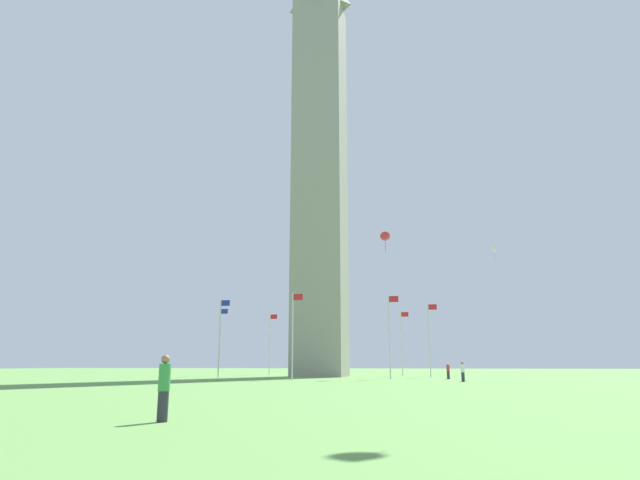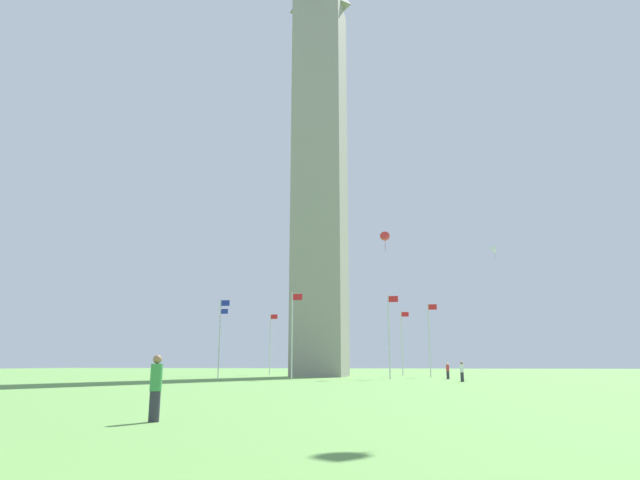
# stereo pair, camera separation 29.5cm
# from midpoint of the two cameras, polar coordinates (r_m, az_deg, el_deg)

# --- Properties ---
(ground_plane) EXTENTS (260.00, 260.00, 0.00)m
(ground_plane) POSITION_cam_midpoint_polar(r_m,az_deg,el_deg) (69.58, -0.13, -13.89)
(ground_plane) COLOR #609347
(obelisk_monument) EXTENTS (6.36, 6.36, 57.81)m
(obelisk_monument) POSITION_cam_midpoint_polar(r_m,az_deg,el_deg) (74.76, -0.11, 8.85)
(obelisk_monument) COLOR gray
(obelisk_monument) RESTS_ON ground
(flagpole_n) EXTENTS (1.12, 0.14, 8.65)m
(flagpole_n) POSITION_cam_midpoint_polar(r_m,az_deg,el_deg) (68.08, 11.10, -9.71)
(flagpole_n) COLOR silver
(flagpole_n) RESTS_ON ground
(flagpole_ne) EXTENTS (1.12, 0.14, 8.65)m
(flagpole_ne) POSITION_cam_midpoint_polar(r_m,az_deg,el_deg) (77.64, 8.33, -10.15)
(flagpole_ne) COLOR silver
(flagpole_ne) RESTS_ON ground
(flagpole_e) EXTENTS (1.12, 0.14, 8.65)m
(flagpole_e) POSITION_cam_midpoint_polar(r_m,az_deg,el_deg) (82.66, 1.89, -10.41)
(flagpole_e) COLOR silver
(flagpole_e) RESTS_ON ground
(flagpole_se) EXTENTS (1.12, 0.14, 8.65)m
(flagpole_se) POSITION_cam_midpoint_polar(r_m,az_deg,el_deg) (81.11, -5.27, -10.33)
(flagpole_se) COLOR silver
(flagpole_se) RESTS_ON ground
(flagpole_s) EXTENTS (1.12, 0.14, 8.65)m
(flagpole_s) POSITION_cam_midpoint_polar(r_m,az_deg,el_deg) (73.57, -10.42, -9.94)
(flagpole_s) COLOR silver
(flagpole_s) RESTS_ON ground
(flagpole_sw) EXTENTS (1.12, 0.14, 8.65)m
(flagpole_sw) POSITION_cam_midpoint_polar(r_m,az_deg,el_deg) (63.40, -10.37, -9.54)
(flagpole_sw) COLOR silver
(flagpole_sw) RESTS_ON ground
(flagpole_w) EXTENTS (1.12, 0.14, 8.65)m
(flagpole_w) POSITION_cam_midpoint_polar(r_m,az_deg,el_deg) (56.70, -2.94, -9.39)
(flagpole_w) COLOR silver
(flagpole_w) RESTS_ON ground
(flagpole_nw) EXTENTS (1.12, 0.14, 8.65)m
(flagpole_nw) POSITION_cam_midpoint_polar(r_m,az_deg,el_deg) (58.91, 7.06, -9.43)
(flagpole_nw) COLOR silver
(flagpole_nw) RESTS_ON ground
(person_red_shirt) EXTENTS (0.32, 0.32, 1.66)m
(person_red_shirt) POSITION_cam_midpoint_polar(r_m,az_deg,el_deg) (59.53, 12.91, -13.00)
(person_red_shirt) COLOR #2D2D38
(person_red_shirt) RESTS_ON ground
(person_white_shirt) EXTENTS (0.32, 0.32, 1.72)m
(person_white_shirt) POSITION_cam_midpoint_polar(r_m,az_deg,el_deg) (51.09, 14.32, -13.00)
(person_white_shirt) COLOR #2D2D38
(person_white_shirt) RESTS_ON ground
(person_green_shirt) EXTENTS (0.32, 0.32, 1.76)m
(person_green_shirt) POSITION_cam_midpoint_polar(r_m,az_deg,el_deg) (16.10, -16.30, -14.43)
(person_green_shirt) COLOR #2D2D38
(person_green_shirt) RESTS_ON ground
(kite_white_delta) EXTENTS (1.14, 1.23, 1.65)m
(kite_white_delta) POSITION_cam_midpoint_polar(r_m,az_deg,el_deg) (65.60, 17.42, -1.04)
(kite_white_delta) COLOR white
(kite_red_delta) EXTENTS (1.30, 1.61, 2.35)m
(kite_red_delta) POSITION_cam_midpoint_polar(r_m,az_deg,el_deg) (63.77, 6.60, 0.23)
(kite_red_delta) COLOR red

